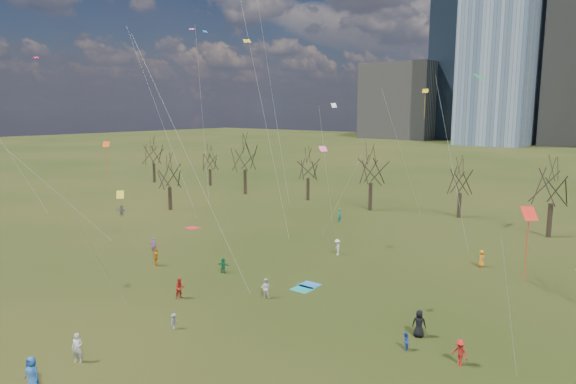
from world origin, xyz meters
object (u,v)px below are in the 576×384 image
Objects in this scene: person_2 at (180,288)px; blanket_navy at (309,285)px; person_1 at (77,348)px; person_4 at (156,257)px; blanket_teal at (302,289)px; person_0 at (32,373)px; blanket_crimson at (192,228)px.

blanket_navy is at bearing -11.52° from person_2.
person_1 is at bearing -139.07° from person_2.
person_2 reaches higher than blanket_navy.
blanket_teal is at bearing -150.74° from person_4.
person_0 reaches higher than blanket_teal.
blanket_crimson is at bearing 161.89° from blanket_navy.
person_4 is (-14.47, -4.67, 0.84)m from blanket_navy.
person_2 is at bearing 169.71° from person_4.
blanket_navy is 15.23m from person_4.
person_0 reaches higher than person_2.
person_0 is (-2.05, -21.03, 0.90)m from blanket_teal.
blanket_teal is 9.87m from person_2.
person_4 is at bearing -166.48° from blanket_teal.
blanket_crimson is at bearing 70.08° from person_2.
person_0 reaches higher than person_1.
person_4 is (-8.38, 4.09, 0.03)m from person_2.
person_4 is (9.19, -12.41, 0.84)m from blanket_crimson.
person_0 is at bearing -94.89° from blanket_navy.
blanket_navy is at bearing 46.91° from person_1.
person_1 is (-2.79, -19.15, 0.87)m from blanket_navy.
person_4 reaches higher than blanket_crimson.
blanket_crimson is 34.05m from person_1.
person_0 is 1.03× the size of person_1.
person_0 is at bearing -53.98° from blanket_crimson.
person_2 is at bearing -43.21° from blanket_crimson.
blanket_navy is 0.93× the size of person_4.
blanket_teal is at bearing 67.79° from person_0.
blanket_crimson is 0.96× the size of person_2.
person_1 reaches higher than blanket_navy.
person_2 is at bearing 72.84° from person_1.
person_1 is 10.90m from person_2.
blanket_navy is at bearing 68.46° from person_0.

